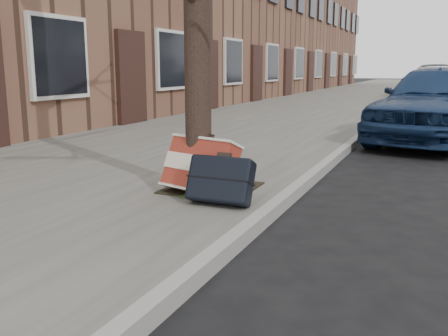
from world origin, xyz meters
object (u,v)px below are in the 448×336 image
at_px(suitcase_navy, 221,180).
at_px(car_near_mid, 439,87).
at_px(suitcase_red, 200,166).
at_px(car_near_front, 441,103).

xyz_separation_m(suitcase_navy, car_near_mid, (1.63, 14.23, 0.32)).
distance_m(suitcase_red, suitcase_navy, 0.39).
bearing_deg(suitcase_red, car_near_front, 86.23).
bearing_deg(car_near_mid, suitcase_navy, -78.85).
xyz_separation_m(suitcase_navy, car_near_front, (1.74, 5.73, 0.37)).
height_order(suitcase_red, car_near_mid, car_near_mid).
xyz_separation_m(suitcase_red, car_near_front, (2.05, 5.50, 0.31)).
bearing_deg(car_near_mid, car_near_front, -71.58).
relative_size(suitcase_navy, car_near_front, 0.14).
distance_m(suitcase_red, car_near_front, 5.88).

